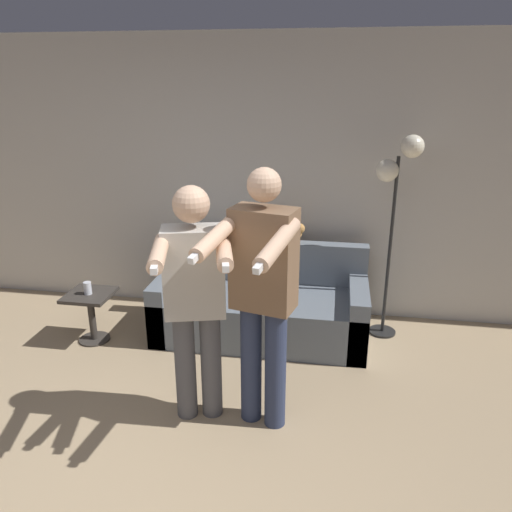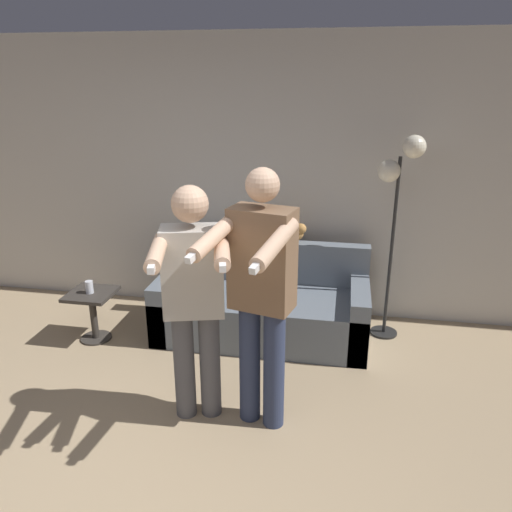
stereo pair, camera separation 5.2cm
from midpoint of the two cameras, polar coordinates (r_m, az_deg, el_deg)
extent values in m
cube|color=beige|center=(4.81, -3.22, 8.80)|extent=(10.00, 0.05, 2.60)
cube|color=slate|center=(4.50, 1.02, -6.76)|extent=(1.85, 0.82, 0.41)
cube|color=slate|center=(4.65, 1.73, -0.54)|extent=(1.85, 0.14, 0.39)
cube|color=slate|center=(4.67, -9.30, -5.07)|extent=(0.16, 0.82, 0.55)
cube|color=slate|center=(4.43, 11.95, -6.68)|extent=(0.16, 0.82, 0.55)
cylinder|color=#56565B|center=(3.47, -7.76, -12.24)|extent=(0.14, 0.14, 0.77)
cylinder|color=#56565B|center=(3.46, -4.83, -12.19)|extent=(0.14, 0.14, 0.77)
cube|color=#B7B2A8|center=(3.16, -6.75, -1.77)|extent=(0.43, 0.31, 0.58)
sphere|color=#D8AD8C|center=(3.03, -7.08, 5.92)|extent=(0.23, 0.23, 0.23)
cylinder|color=#D8AD8C|center=(2.86, -10.73, 0.45)|extent=(0.22, 0.51, 0.10)
cube|color=white|center=(2.63, -11.26, -1.29)|extent=(0.07, 0.13, 0.04)
cylinder|color=#D8AD8C|center=(2.84, -3.41, 0.65)|extent=(0.22, 0.51, 0.10)
cube|color=white|center=(2.61, -3.27, -1.08)|extent=(0.07, 0.13, 0.04)
cylinder|color=#2D3856|center=(3.38, -0.26, -12.11)|extent=(0.14, 0.14, 0.85)
cylinder|color=#2D3856|center=(3.33, 2.53, -12.74)|extent=(0.14, 0.14, 0.85)
cube|color=brown|center=(3.02, 1.21, -0.38)|extent=(0.43, 0.31, 0.64)
sphere|color=#D8AD8C|center=(2.90, 1.28, 8.13)|extent=(0.20, 0.20, 0.20)
cylinder|color=#D8AD8C|center=(2.82, -4.13, 2.39)|extent=(0.21, 0.51, 0.17)
cube|color=white|center=(2.63, -6.62, 0.03)|extent=(0.06, 0.13, 0.06)
cylinder|color=#D8AD8C|center=(2.68, 2.80, 1.44)|extent=(0.21, 0.51, 0.17)
cube|color=white|center=(2.48, 0.70, -1.13)|extent=(0.06, 0.13, 0.06)
ellipsoid|color=tan|center=(4.54, 3.81, 2.59)|extent=(0.32, 0.14, 0.16)
sphere|color=tan|center=(4.52, 5.51, 3.12)|extent=(0.10, 0.10, 0.10)
ellipsoid|color=tan|center=(4.60, 1.77, 2.10)|extent=(0.17, 0.04, 0.04)
cone|color=tan|center=(4.49, 5.30, 3.51)|extent=(0.03, 0.03, 0.03)
cone|color=tan|center=(4.52, 5.34, 3.63)|extent=(0.03, 0.03, 0.03)
cylinder|color=black|center=(4.77, 14.67, -8.44)|extent=(0.24, 0.24, 0.02)
cylinder|color=black|center=(4.46, 15.54, 0.61)|extent=(0.03, 0.03, 1.61)
sphere|color=white|center=(4.28, 18.00, 11.80)|extent=(0.19, 0.19, 0.19)
sphere|color=white|center=(4.29, 15.31, 9.36)|extent=(0.19, 0.19, 0.19)
cylinder|color=#38332D|center=(4.75, -17.48, -8.90)|extent=(0.27, 0.27, 0.02)
cylinder|color=#38332D|center=(4.66, -17.74, -6.69)|extent=(0.06, 0.06, 0.42)
cube|color=#38332D|center=(4.56, -18.03, -4.13)|extent=(0.39, 0.39, 0.03)
cylinder|color=silver|center=(4.53, -18.20, -3.39)|extent=(0.07, 0.07, 0.11)
camera|label=1|loc=(0.03, -89.59, 0.15)|focal=35.00mm
camera|label=2|loc=(0.03, 90.41, -0.15)|focal=35.00mm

